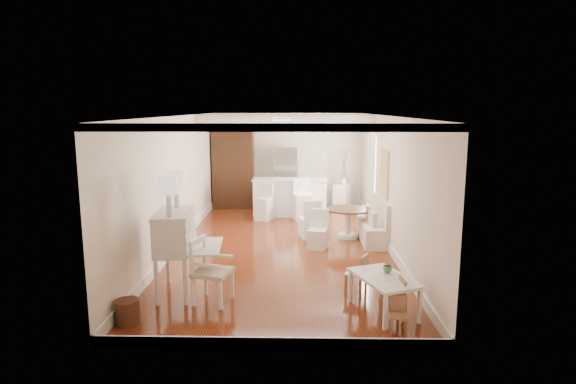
{
  "coord_description": "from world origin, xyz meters",
  "views": [
    {
      "loc": [
        0.32,
        -10.01,
        2.98
      ],
      "look_at": [
        0.11,
        0.3,
        1.16
      ],
      "focal_mm": 30.0,
      "sensor_mm": 36.0,
      "label": 1
    }
  ],
  "objects_px": {
    "bar_stool_left": "(264,202)",
    "fridge": "(297,178)",
    "slip_chair_far": "(310,218)",
    "dining_table": "(348,223)",
    "sideboard": "(343,197)",
    "breakfast_counter": "(290,197)",
    "pantry_cabinet": "(233,169)",
    "kids_chair_a": "(393,299)",
    "bar_stool_right": "(303,200)",
    "gustavian_armchair": "(213,271)",
    "kids_chair_b": "(356,273)",
    "secretary_bureau": "(175,253)",
    "kids_chair_c": "(398,315)",
    "slip_chair_near": "(318,229)",
    "kids_table": "(383,295)",
    "wicker_basket": "(127,312)"
  },
  "relations": [
    {
      "from": "kids_table",
      "to": "secretary_bureau",
      "type": "bearing_deg",
      "value": 168.35
    },
    {
      "from": "kids_chair_a",
      "to": "dining_table",
      "type": "bearing_deg",
      "value": 178.34
    },
    {
      "from": "gustavian_armchair",
      "to": "sideboard",
      "type": "height_order",
      "value": "gustavian_armchair"
    },
    {
      "from": "kids_chair_b",
      "to": "fridge",
      "type": "xyz_separation_m",
      "value": [
        -0.97,
        6.69,
        0.57
      ]
    },
    {
      "from": "dining_table",
      "to": "fridge",
      "type": "distance_m",
      "value": 3.6
    },
    {
      "from": "pantry_cabinet",
      "to": "slip_chair_near",
      "type": "bearing_deg",
      "value": -60.99
    },
    {
      "from": "breakfast_counter",
      "to": "sideboard",
      "type": "relative_size",
      "value": 2.51
    },
    {
      "from": "kids_chair_b",
      "to": "bar_stool_right",
      "type": "height_order",
      "value": "bar_stool_right"
    },
    {
      "from": "dining_table",
      "to": "bar_stool_right",
      "type": "relative_size",
      "value": 0.92
    },
    {
      "from": "slip_chair_near",
      "to": "breakfast_counter",
      "type": "height_order",
      "value": "breakfast_counter"
    },
    {
      "from": "kids_chair_c",
      "to": "secretary_bureau",
      "type": "bearing_deg",
      "value": 165.14
    },
    {
      "from": "kids_chair_c",
      "to": "gustavian_armchair",
      "type": "bearing_deg",
      "value": 166.56
    },
    {
      "from": "kids_chair_a",
      "to": "bar_stool_right",
      "type": "bearing_deg",
      "value": -172.71
    },
    {
      "from": "dining_table",
      "to": "secretary_bureau",
      "type": "bearing_deg",
      "value": -132.21
    },
    {
      "from": "dining_table",
      "to": "bar_stool_right",
      "type": "distance_m",
      "value": 2.03
    },
    {
      "from": "breakfast_counter",
      "to": "pantry_cabinet",
      "type": "distance_m",
      "value": 2.11
    },
    {
      "from": "secretary_bureau",
      "to": "gustavian_armchair",
      "type": "height_order",
      "value": "secretary_bureau"
    },
    {
      "from": "kids_chair_a",
      "to": "gustavian_armchair",
      "type": "bearing_deg",
      "value": -106.12
    },
    {
      "from": "secretary_bureau",
      "to": "bar_stool_right",
      "type": "xyz_separation_m",
      "value": [
        2.09,
        5.18,
        -0.13
      ]
    },
    {
      "from": "bar_stool_right",
      "to": "kids_chair_a",
      "type": "bearing_deg",
      "value": -92.87
    },
    {
      "from": "gustavian_armchair",
      "to": "secretary_bureau",
      "type": "bearing_deg",
      "value": 77.5
    },
    {
      "from": "slip_chair_far",
      "to": "pantry_cabinet",
      "type": "relative_size",
      "value": 0.39
    },
    {
      "from": "gustavian_armchair",
      "to": "kids_chair_a",
      "type": "bearing_deg",
      "value": -87.52
    },
    {
      "from": "dining_table",
      "to": "slip_chair_far",
      "type": "distance_m",
      "value": 0.89
    },
    {
      "from": "bar_stool_left",
      "to": "pantry_cabinet",
      "type": "bearing_deg",
      "value": 145.89
    },
    {
      "from": "fridge",
      "to": "pantry_cabinet",
      "type": "bearing_deg",
      "value": 179.1
    },
    {
      "from": "breakfast_counter",
      "to": "pantry_cabinet",
      "type": "height_order",
      "value": "pantry_cabinet"
    },
    {
      "from": "kids_table",
      "to": "slip_chair_far",
      "type": "bearing_deg",
      "value": 103.36
    },
    {
      "from": "kids_chair_a",
      "to": "slip_chair_far",
      "type": "xyz_separation_m",
      "value": [
        -1.07,
        4.34,
        0.14
      ]
    },
    {
      "from": "wicker_basket",
      "to": "kids_table",
      "type": "relative_size",
      "value": 0.31
    },
    {
      "from": "bar_stool_right",
      "to": "dining_table",
      "type": "bearing_deg",
      "value": -73.3
    },
    {
      "from": "wicker_basket",
      "to": "kids_chair_a",
      "type": "relative_size",
      "value": 0.55
    },
    {
      "from": "dining_table",
      "to": "slip_chair_far",
      "type": "xyz_separation_m",
      "value": [
        -0.88,
        -0.01,
        0.11
      ]
    },
    {
      "from": "pantry_cabinet",
      "to": "fridge",
      "type": "height_order",
      "value": "pantry_cabinet"
    },
    {
      "from": "wicker_basket",
      "to": "bar_stool_left",
      "type": "height_order",
      "value": "bar_stool_left"
    },
    {
      "from": "dining_table",
      "to": "breakfast_counter",
      "type": "height_order",
      "value": "breakfast_counter"
    },
    {
      "from": "breakfast_counter",
      "to": "fridge",
      "type": "bearing_deg",
      "value": 79.22
    },
    {
      "from": "kids_table",
      "to": "breakfast_counter",
      "type": "height_order",
      "value": "breakfast_counter"
    },
    {
      "from": "breakfast_counter",
      "to": "kids_chair_b",
      "type": "bearing_deg",
      "value": -78.26
    },
    {
      "from": "dining_table",
      "to": "sideboard",
      "type": "xyz_separation_m",
      "value": [
        0.16,
        3.03,
        0.05
      ]
    },
    {
      "from": "kids_chair_c",
      "to": "kids_chair_b",
      "type": "bearing_deg",
      "value": 112.32
    },
    {
      "from": "bar_stool_left",
      "to": "fridge",
      "type": "xyz_separation_m",
      "value": [
        0.89,
        1.66,
        0.41
      ]
    },
    {
      "from": "bar_stool_right",
      "to": "kids_chair_b",
      "type": "bearing_deg",
      "value": -95.02
    },
    {
      "from": "slip_chair_far",
      "to": "bar_stool_left",
      "type": "height_order",
      "value": "bar_stool_left"
    },
    {
      "from": "kids_chair_a",
      "to": "sideboard",
      "type": "xyz_separation_m",
      "value": [
        -0.02,
        7.38,
        0.08
      ]
    },
    {
      "from": "gustavian_armchair",
      "to": "fridge",
      "type": "xyz_separation_m",
      "value": [
        1.28,
        7.14,
        0.4
      ]
    },
    {
      "from": "bar_stool_right",
      "to": "pantry_cabinet",
      "type": "relative_size",
      "value": 0.48
    },
    {
      "from": "wicker_basket",
      "to": "bar_stool_right",
      "type": "relative_size",
      "value": 0.31
    },
    {
      "from": "kids_chair_a",
      "to": "bar_stool_left",
      "type": "relative_size",
      "value": 0.64
    },
    {
      "from": "slip_chair_far",
      "to": "fridge",
      "type": "distance_m",
      "value": 3.4
    }
  ]
}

